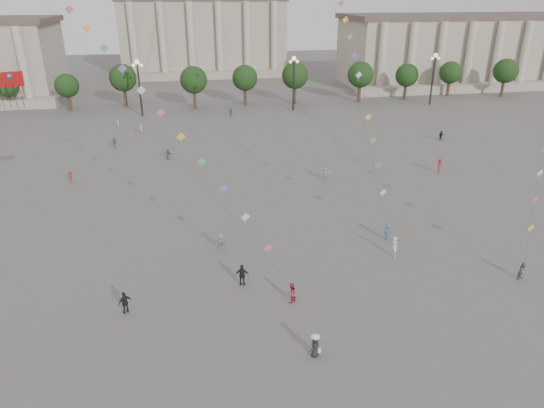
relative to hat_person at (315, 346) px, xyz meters
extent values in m
plane|color=#5C5957|center=(-0.52, 1.88, -0.82)|extent=(360.00, 360.00, 0.00)
cube|color=#A9A08D|center=(74.48, 96.88, 7.18)|extent=(80.00, 22.00, 16.00)
cube|color=brown|center=(74.48, 96.88, 15.78)|extent=(81.60, 22.44, 1.20)
cube|color=#A9A08D|center=(74.48, 83.88, 0.18)|extent=(84.00, 4.00, 2.00)
cube|color=#A9A08D|center=(-0.52, 131.88, 9.18)|extent=(46.00, 30.00, 20.00)
cube|color=#A9A08D|center=(-0.52, 114.88, 0.18)|extent=(48.30, 4.00, 2.00)
cylinder|color=#34231A|center=(-42.52, 79.88, 0.94)|extent=(0.70, 0.70, 3.52)
sphere|color=black|center=(-42.52, 79.88, 4.62)|extent=(5.12, 5.12, 5.12)
cylinder|color=#34231A|center=(-30.52, 79.88, 0.94)|extent=(0.70, 0.70, 3.52)
sphere|color=black|center=(-30.52, 79.88, 4.62)|extent=(5.12, 5.12, 5.12)
cylinder|color=#34231A|center=(-18.52, 79.88, 0.94)|extent=(0.70, 0.70, 3.52)
sphere|color=black|center=(-18.52, 79.88, 4.62)|extent=(5.12, 5.12, 5.12)
cylinder|color=#34231A|center=(-6.52, 79.88, 0.94)|extent=(0.70, 0.70, 3.52)
sphere|color=black|center=(-6.52, 79.88, 4.62)|extent=(5.12, 5.12, 5.12)
cylinder|color=#34231A|center=(5.48, 79.88, 0.94)|extent=(0.70, 0.70, 3.52)
sphere|color=black|center=(5.48, 79.88, 4.62)|extent=(5.12, 5.12, 5.12)
cylinder|color=#34231A|center=(17.48, 79.88, 0.94)|extent=(0.70, 0.70, 3.52)
sphere|color=black|center=(17.48, 79.88, 4.62)|extent=(5.12, 5.12, 5.12)
cylinder|color=#34231A|center=(29.48, 79.88, 0.94)|extent=(0.70, 0.70, 3.52)
sphere|color=black|center=(29.48, 79.88, 4.62)|extent=(5.12, 5.12, 5.12)
cylinder|color=#34231A|center=(41.48, 79.88, 0.94)|extent=(0.70, 0.70, 3.52)
sphere|color=black|center=(41.48, 79.88, 4.62)|extent=(5.12, 5.12, 5.12)
cylinder|color=#34231A|center=(53.48, 79.88, 0.94)|extent=(0.70, 0.70, 3.52)
sphere|color=black|center=(53.48, 79.88, 4.62)|extent=(5.12, 5.12, 5.12)
cylinder|color=#34231A|center=(65.48, 79.88, 0.94)|extent=(0.70, 0.70, 3.52)
sphere|color=black|center=(65.48, 79.88, 4.62)|extent=(5.12, 5.12, 5.12)
cylinder|color=#262628|center=(-15.52, 71.88, 4.18)|extent=(0.36, 0.36, 10.00)
sphere|color=#FFE5B2|center=(-15.52, 71.88, 9.38)|extent=(0.90, 0.90, 0.90)
sphere|color=#FFE5B2|center=(-16.22, 71.88, 8.78)|extent=(0.60, 0.60, 0.60)
sphere|color=#FFE5B2|center=(-14.82, 71.88, 8.78)|extent=(0.60, 0.60, 0.60)
cylinder|color=#262628|center=(14.48, 71.88, 4.18)|extent=(0.36, 0.36, 10.00)
sphere|color=#FFE5B2|center=(14.48, 71.88, 9.38)|extent=(0.90, 0.90, 0.90)
sphere|color=#FFE5B2|center=(13.78, 71.88, 8.78)|extent=(0.60, 0.60, 0.60)
sphere|color=#FFE5B2|center=(15.18, 71.88, 8.78)|extent=(0.60, 0.60, 0.60)
cylinder|color=#262628|center=(44.48, 71.88, 4.18)|extent=(0.36, 0.36, 10.00)
sphere|color=#FFE5B2|center=(44.48, 71.88, 9.38)|extent=(0.90, 0.90, 0.90)
sphere|color=#FFE5B2|center=(43.78, 71.88, 8.78)|extent=(0.60, 0.60, 0.60)
sphere|color=#FFE5B2|center=(45.18, 71.88, 8.78)|extent=(0.60, 0.60, 0.60)
imported|color=#314D6F|center=(1.34, 68.60, 0.00)|extent=(1.04, 0.75, 1.64)
imported|color=silver|center=(-14.90, 58.97, 0.03)|extent=(1.50, 1.43, 1.70)
imported|color=slate|center=(-4.89, 15.28, 0.08)|extent=(1.31, 1.01, 1.79)
imported|color=silver|center=(9.75, 31.74, 0.00)|extent=(1.58, 0.68, 1.64)
imported|color=maroon|center=(25.48, 31.65, 0.12)|extent=(1.38, 1.31, 1.88)
imported|color=black|center=(33.35, 46.07, -0.05)|extent=(1.48, 1.01, 1.54)
imported|color=beige|center=(-19.18, 63.63, -0.06)|extent=(0.50, 0.63, 1.51)
imported|color=slate|center=(-10.13, 43.60, -0.01)|extent=(1.50, 1.28, 1.62)
imported|color=silver|center=(10.49, 11.67, 0.13)|extent=(0.65, 0.80, 1.90)
imported|color=slate|center=(-18.37, 50.97, 0.00)|extent=(1.04, 0.70, 1.64)
imported|color=maroon|center=(-21.97, 36.30, -0.03)|extent=(0.75, 1.11, 1.59)
imported|color=black|center=(-3.65, 9.25, 0.13)|extent=(1.19, 0.71, 1.89)
imported|color=black|center=(-12.66, 7.10, 0.07)|extent=(1.13, 0.88, 1.78)
imported|color=#A12B47|center=(-0.24, 6.23, 0.02)|extent=(1.03, 1.01, 1.67)
imported|color=#375D7D|center=(11.07, 14.73, 0.01)|extent=(1.21, 0.92, 1.67)
imported|color=#59585C|center=(19.40, 6.06, -0.06)|extent=(0.90, 0.80, 1.53)
imported|color=black|center=(0.00, 0.00, -0.06)|extent=(0.88, 0.78, 1.51)
cone|color=white|center=(0.00, 0.00, 0.80)|extent=(0.52, 0.52, 0.14)
cylinder|color=white|center=(0.00, 0.00, 0.74)|extent=(0.60, 0.60, 0.02)
cube|color=white|center=(0.25, -0.15, -0.27)|extent=(0.22, 0.10, 0.35)
cube|color=red|center=(-18.51, 9.77, 16.03)|extent=(2.24, 1.24, 1.02)
cube|color=#1B4093|center=(-18.16, 9.73, 16.28)|extent=(0.40, 0.30, 0.34)
sphere|color=gold|center=(-18.16, 9.69, 16.28)|extent=(0.20, 0.20, 0.20)
cylinder|color=#3F3F3F|center=(-19.03, 26.88, 19.88)|extent=(0.02, 0.02, 67.77)
cube|color=#C3677E|center=(-1.74, 7.88, 3.17)|extent=(0.76, 0.25, 0.76)
cube|color=silver|center=(-3.24, 9.53, 5.17)|extent=(0.76, 0.25, 0.76)
cube|color=#7F5FBF|center=(-4.75, 11.18, 7.01)|extent=(0.76, 0.25, 0.76)
cube|color=#53B46D|center=(-6.25, 12.83, 8.77)|extent=(0.76, 0.25, 0.76)
cube|color=yellow|center=(-7.75, 14.49, 10.46)|extent=(0.76, 0.25, 0.76)
cube|color=#C3677E|center=(-9.26, 16.14, 12.09)|extent=(0.76, 0.25, 0.76)
cube|color=silver|center=(-10.76, 17.79, 13.69)|extent=(0.76, 0.25, 0.76)
cube|color=#7F5FBF|center=(-12.26, 19.44, 15.26)|extent=(0.76, 0.25, 0.76)
cube|color=#53B46D|center=(-13.77, 21.09, 16.79)|extent=(0.76, 0.25, 0.76)
cube|color=yellow|center=(-15.27, 22.75, 18.30)|extent=(0.76, 0.25, 0.76)
cube|color=#C3677E|center=(-16.77, 24.40, 19.79)|extent=(0.76, 0.25, 0.76)
cube|color=silver|center=(11.04, 16.44, 3.43)|extent=(0.76, 0.25, 0.76)
cube|color=#7F5FBF|center=(11.01, 18.16, 5.63)|extent=(0.76, 0.25, 0.76)
cube|color=#53B46D|center=(10.97, 19.87, 7.67)|extent=(0.76, 0.25, 0.76)
cube|color=yellow|center=(10.94, 21.58, 9.61)|extent=(0.76, 0.25, 0.76)
cube|color=#C3677E|center=(10.91, 23.30, 11.47)|extent=(0.76, 0.25, 0.76)
cube|color=silver|center=(10.87, 25.01, 13.28)|extent=(0.76, 0.25, 0.76)
cube|color=#7F5FBF|center=(10.84, 26.72, 15.04)|extent=(0.76, 0.25, 0.76)
cube|color=#53B46D|center=(10.81, 28.44, 16.77)|extent=(0.76, 0.25, 0.76)
cube|color=yellow|center=(10.78, 30.15, 18.46)|extent=(0.76, 0.25, 0.76)
cube|color=#C3677E|center=(10.74, 31.86, 20.13)|extent=(0.76, 0.25, 0.76)
cube|color=yellow|center=(20.67, 7.74, 2.98)|extent=(0.76, 0.25, 0.76)
cube|color=#C3677E|center=(21.94, 9.42, 4.83)|extent=(0.76, 0.25, 0.76)
cube|color=silver|center=(23.21, 11.10, 6.54)|extent=(0.76, 0.25, 0.76)
cube|color=#7F5FBF|center=(24.48, 12.78, 8.16)|extent=(0.76, 0.25, 0.76)
camera|label=1|loc=(-7.26, -24.34, 21.10)|focal=32.00mm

